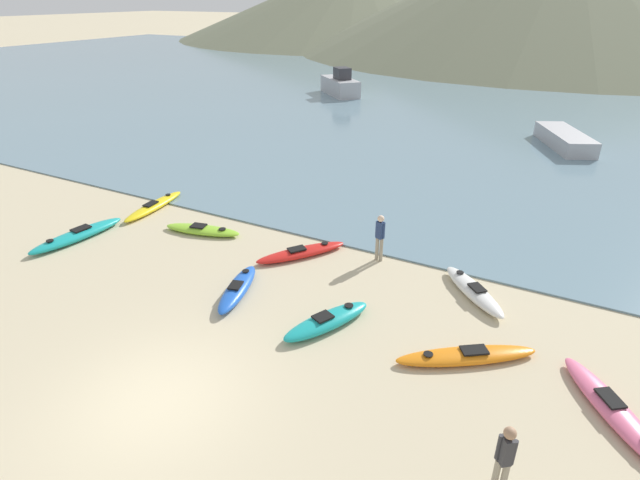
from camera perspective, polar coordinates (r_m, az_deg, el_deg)
ground_plane at (r=11.88m, az=-18.25°, el=-17.11°), size 400.00×400.00×0.00m
bay_water at (r=50.14m, az=20.75°, el=15.70°), size 160.00×70.00×0.06m
far_hill_left at (r=106.80m, az=4.29°, el=25.68°), size 68.83×68.83×13.53m
kayak_on_sand_0 at (r=19.78m, az=-25.98°, el=0.51°), size 1.07×3.61×0.40m
kayak_on_sand_1 at (r=15.21m, az=17.14°, el=-5.56°), size 2.46×2.50×0.39m
kayak_on_sand_2 at (r=18.80m, az=-13.28°, el=1.14°), size 3.01×1.37×0.30m
kayak_on_sand_3 at (r=21.45m, az=-18.45°, el=3.71°), size 0.99×3.51×0.34m
kayak_on_sand_4 at (r=12.53m, az=30.52°, el=-16.39°), size 2.51×3.07×0.35m
kayak_on_sand_5 at (r=16.69m, az=-2.16°, el=-1.42°), size 2.39×2.98×0.33m
kayak_on_sand_6 at (r=12.75m, az=16.39°, el=-12.56°), size 3.23×2.53×0.31m
kayak_on_sand_7 at (r=14.83m, az=-9.40°, el=-5.49°), size 1.35×2.73×0.40m
kayak_on_sand_8 at (r=13.29m, az=0.80°, el=-9.24°), size 1.76×2.78×0.40m
person_near_foreground at (r=9.68m, az=20.33°, el=-22.27°), size 0.32×0.28×1.57m
person_near_waterline at (r=16.20m, az=6.86°, el=0.57°), size 0.33×0.25×1.61m
moored_boat_1 at (r=44.72m, az=2.32°, el=17.27°), size 4.87×4.74×2.30m
moored_boat_2 at (r=32.03m, az=26.16°, el=10.30°), size 3.74×5.37×0.86m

